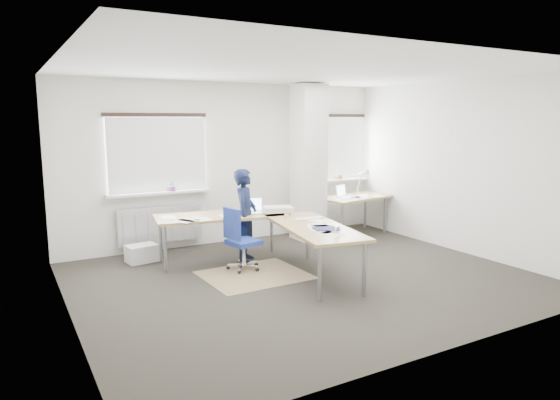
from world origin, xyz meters
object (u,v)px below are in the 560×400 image
person (245,215)px  desk_side (355,199)px  task_chair (242,253)px  desk_main (268,222)px

person → desk_side: bearing=-38.4°
desk_side → person: 2.66m
desk_side → person: bearing=-176.8°
task_chair → person: 0.67m
desk_side → task_chair: 3.06m
task_chair → desk_main: bearing=-26.9°
desk_main → desk_side: size_ratio=1.98×
desk_main → task_chair: size_ratio=3.19×
desk_main → person: bearing=112.4°
person → desk_main: bearing=-129.3°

